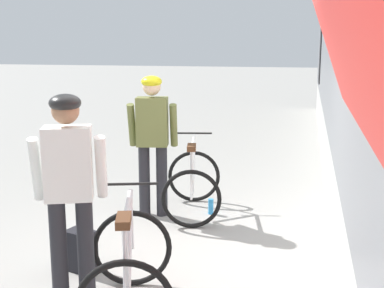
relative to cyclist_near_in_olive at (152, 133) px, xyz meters
name	(u,v)px	position (x,y,z in m)	size (l,w,h in m)	color
ground_plane	(201,257)	(0.86, -1.13, -1.05)	(80.00, 80.00, 0.00)	gray
cyclist_near_in_olive	(152,133)	(0.00, 0.00, 0.00)	(0.65, 0.38, 1.76)	#232328
cyclist_far_in_white	(69,181)	(-0.02, -2.23, 0.00)	(0.66, 0.46, 1.76)	#232328
bicycle_near_white	(193,183)	(0.48, 0.15, -0.65)	(0.90, 1.18, 0.99)	black
bicycle_far_silver	(129,269)	(0.53, -2.37, -0.65)	(0.99, 1.23, 0.99)	black
backpack_on_platform	(81,251)	(-0.21, -1.69, -0.85)	(0.28, 0.18, 0.40)	black
water_bottle_near_the_bikes	(211,206)	(0.70, 0.19, -0.95)	(0.07, 0.07, 0.20)	#338CCC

